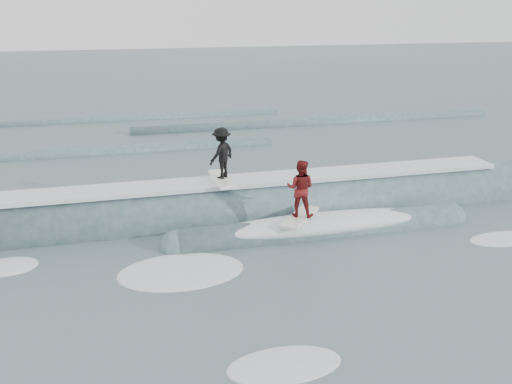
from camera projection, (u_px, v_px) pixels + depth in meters
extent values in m
plane|color=#3F545C|center=(288.00, 269.00, 15.28)|extent=(160.00, 160.00, 0.00)
cylinder|color=#345157|center=(248.00, 214.00, 19.29)|extent=(20.53, 2.23, 2.23)
sphere|color=#345157|center=(508.00, 190.00, 21.81)|extent=(2.23, 2.23, 2.23)
cylinder|color=#345157|center=(322.00, 233.00, 17.72)|extent=(9.00, 1.08, 1.08)
sphere|color=#345157|center=(177.00, 248.00, 16.61)|extent=(1.08, 1.08, 1.08)
sphere|color=#345157|center=(449.00, 219.00, 18.82)|extent=(1.08, 1.08, 1.08)
cube|color=white|center=(248.00, 180.00, 18.92)|extent=(18.00, 1.30, 0.14)
ellipsoid|color=white|center=(322.00, 224.00, 17.62)|extent=(7.60, 1.30, 0.60)
cube|color=white|center=(222.00, 179.00, 18.66)|extent=(0.58, 2.01, 0.10)
imported|color=black|center=(222.00, 153.00, 18.39)|extent=(1.22, 1.17, 1.66)
cube|color=silver|center=(300.00, 217.00, 17.35)|extent=(1.71, 1.89, 0.10)
imported|color=#5D1111|center=(300.00, 188.00, 17.06)|extent=(1.06, 0.99, 1.75)
ellipsoid|color=white|center=(8.00, 267.00, 15.42)|extent=(1.65, 1.12, 0.10)
ellipsoid|color=white|center=(506.00, 239.00, 17.25)|extent=(2.11, 1.44, 0.10)
ellipsoid|color=white|center=(181.00, 271.00, 15.16)|extent=(2.75, 1.87, 0.10)
ellipsoid|color=white|center=(284.00, 365.00, 11.23)|extent=(2.05, 1.40, 0.10)
cylinder|color=#345157|center=(42.00, 158.00, 26.30)|extent=(22.00, 0.70, 0.70)
cylinder|color=#345157|center=(319.00, 124.00, 33.70)|extent=(22.00, 0.80, 0.80)
cylinder|color=#345157|center=(101.00, 122.00, 34.31)|extent=(22.00, 0.60, 0.60)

